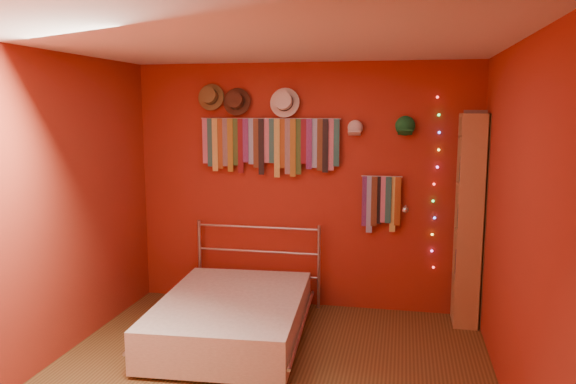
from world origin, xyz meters
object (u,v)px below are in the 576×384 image
Objects in this scene: reading_lamp at (405,209)px; bed at (232,316)px; tie_rack at (269,143)px; bookshelf at (474,219)px.

bed is (-1.49, -0.80, -0.88)m from reading_lamp.
bookshelf reaches higher than tie_rack.
tie_rack is at bearing 173.64° from reading_lamp.
tie_rack is 1.77m from bed.
tie_rack is 2.12m from bookshelf.
tie_rack is 5.18× the size of reading_lamp.
bookshelf is at bearing -0.18° from reading_lamp.
bookshelf is at bearing -4.43° from tie_rack.
bookshelf is 2.40m from bed.
bookshelf reaches higher than reading_lamp.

